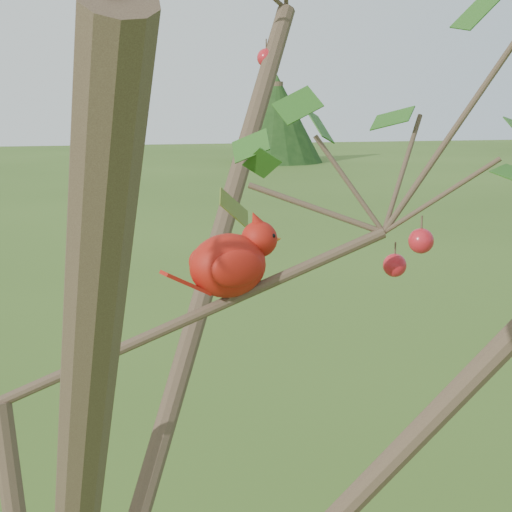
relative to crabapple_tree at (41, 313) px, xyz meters
The scene contains 3 objects.
crabapple_tree is the anchor object (origin of this frame).
cardinal 0.30m from the crabapple_tree, 18.90° to the left, with size 0.20×0.13×0.14m.
distant_trees 23.46m from the crabapple_tree, 94.79° to the left, with size 40.09×12.29×3.22m.
Camera 1 is at (0.08, -1.09, 2.41)m, focal length 55.00 mm.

